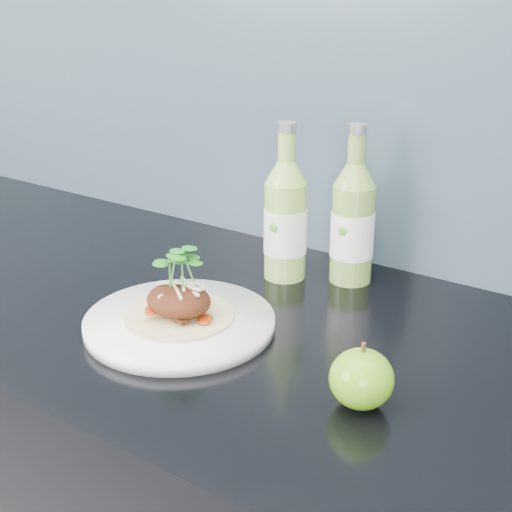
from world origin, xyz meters
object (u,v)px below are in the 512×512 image
object	(u,v)px
cider_bottle_left	(285,221)
cider_bottle_right	(353,224)
dinner_plate	(180,322)
green_apple	(362,379)

from	to	relation	value
cider_bottle_left	cider_bottle_right	xyz separation A→B (m)	(0.09, 0.04, 0.00)
cider_bottle_left	dinner_plate	bearing A→B (deg)	-92.78
cider_bottle_left	cider_bottle_right	bearing A→B (deg)	29.00
green_apple	cider_bottle_left	size ratio (longest dim) A/B	0.36
cider_bottle_right	green_apple	bearing A→B (deg)	-49.90
dinner_plate	cider_bottle_left	size ratio (longest dim) A/B	1.38
dinner_plate	cider_bottle_right	world-z (taller)	cider_bottle_right
dinner_plate	cider_bottle_left	distance (m)	0.24
dinner_plate	cider_bottle_left	world-z (taller)	cider_bottle_left
cider_bottle_left	cider_bottle_right	size ratio (longest dim) A/B	1.00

